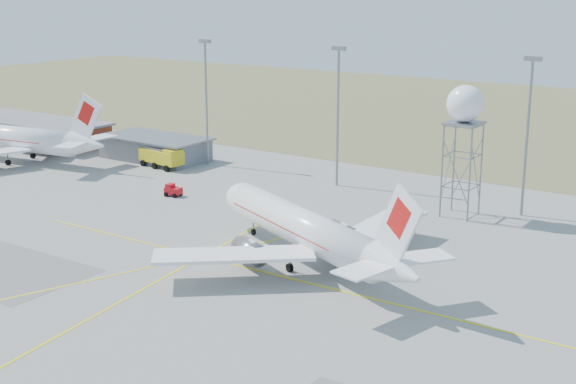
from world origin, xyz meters
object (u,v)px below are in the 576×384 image
Objects in this scene: baggage_tug at (173,192)px; airliner_far at (13,139)px; fire_truck at (162,158)px; airliner_main at (306,230)px; radar_tower at (463,144)px.

airliner_far is at bearing 170.02° from baggage_tug.
airliner_main is at bearing -21.67° from fire_truck.
airliner_main is 0.93× the size of airliner_far.
fire_truck is (-50.98, -1.27, -7.91)m from radar_tower.
baggage_tug is (13.68, -12.44, -0.95)m from fire_truck.
radar_tower is at bearing 9.26° from fire_truck.
airliner_far is at bearing 12.63° from airliner_main.
radar_tower is at bearing -179.87° from airliner_far.
airliner_far reaches higher than baggage_tug.
airliner_far is at bearing -171.00° from radar_tower.
radar_tower is at bearing -79.25° from airliner_main.
airliner_main is 2.00× the size of radar_tower.
airliner_main is at bearing 159.16° from airliner_far.
airliner_far reaches higher than fire_truck.
fire_truck reaches higher than baggage_tug.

